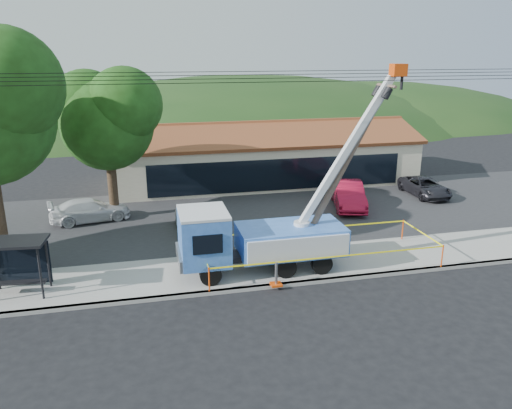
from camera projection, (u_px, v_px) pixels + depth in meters
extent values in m
plane|color=black|center=(290.00, 311.00, 19.42)|extent=(120.00, 120.00, 0.00)
cube|color=#9B9891|center=(276.00, 286.00, 21.35)|extent=(60.00, 0.25, 0.15)
cube|color=#9B9891|center=(265.00, 268.00, 23.12)|extent=(60.00, 4.00, 0.15)
cube|color=#28282B|center=(233.00, 215.00, 30.57)|extent=(60.00, 12.00, 0.10)
cube|color=beige|center=(265.00, 159.00, 38.39)|extent=(22.00, 8.00, 3.40)
cube|color=black|center=(279.00, 175.00, 34.73)|extent=(18.04, 0.08, 2.21)
cube|color=brown|center=(272.00, 135.00, 35.88)|extent=(22.50, 4.53, 1.52)
cube|color=brown|center=(259.00, 127.00, 39.60)|extent=(22.50, 4.53, 1.52)
cube|color=brown|center=(265.00, 122.00, 37.54)|extent=(22.50, 0.30, 0.25)
sphere|color=#1A380F|center=(4.00, 85.00, 21.30)|extent=(5.04, 5.04, 5.04)
cylinder|color=#332316|center=(113.00, 186.00, 29.37)|extent=(0.56, 0.56, 4.18)
sphere|color=#1A380F|center=(107.00, 124.00, 28.30)|extent=(5.25, 5.25, 5.25)
sphere|color=#1A380F|center=(87.00, 106.00, 28.45)|extent=(4.20, 4.20, 4.20)
sphere|color=#1A380F|center=(125.00, 105.00, 27.54)|extent=(4.20, 4.20, 4.20)
ellipsoid|color=#193A15|center=(65.00, 125.00, 67.32)|extent=(78.40, 56.00, 28.00)
ellipsoid|color=#193A15|center=(246.00, 120.00, 72.75)|extent=(89.60, 64.00, 32.00)
ellipsoid|color=#193A15|center=(372.00, 116.00, 77.09)|extent=(72.80, 52.00, 26.00)
cylinder|color=black|center=(271.00, 82.00, 19.78)|extent=(60.00, 0.02, 0.02)
cylinder|color=black|center=(268.00, 78.00, 20.21)|extent=(60.00, 0.02, 0.02)
cylinder|color=black|center=(265.00, 75.00, 20.64)|extent=(60.00, 0.02, 0.02)
cylinder|color=black|center=(263.00, 71.00, 20.98)|extent=(60.00, 0.02, 0.02)
cylinder|color=black|center=(211.00, 275.00, 21.11)|extent=(0.93, 0.31, 0.93)
cylinder|color=black|center=(204.00, 255.00, 23.14)|extent=(0.93, 0.31, 0.93)
cylinder|color=black|center=(286.00, 267.00, 21.83)|extent=(0.93, 0.31, 0.93)
cylinder|color=black|center=(273.00, 249.00, 23.86)|extent=(0.93, 0.31, 0.93)
cylinder|color=black|center=(322.00, 264.00, 22.19)|extent=(0.93, 0.31, 0.93)
cylinder|color=black|center=(306.00, 246.00, 24.22)|extent=(0.93, 0.31, 0.93)
cube|color=black|center=(266.00, 254.00, 22.64)|extent=(6.86, 1.04, 0.26)
cube|color=#3567BF|center=(204.00, 237.00, 21.72)|extent=(2.08, 2.49, 2.18)
cube|color=silver|center=(203.00, 212.00, 21.38)|extent=(2.08, 2.49, 0.12)
cube|color=black|center=(181.00, 236.00, 21.46)|extent=(0.08, 1.87, 0.93)
cube|color=gray|center=(180.00, 257.00, 21.73)|extent=(0.16, 2.39, 0.52)
cube|color=#3567BF|center=(290.00, 239.00, 22.70)|extent=(4.78, 2.49, 1.25)
cylinder|color=silver|center=(302.00, 228.00, 22.67)|extent=(0.73, 0.73, 0.62)
cube|color=silver|center=(348.00, 148.00, 22.05)|extent=(4.33, 0.29, 6.83)
cube|color=gray|center=(355.00, 142.00, 22.04)|extent=(2.61, 0.19, 4.10)
cube|color=#DB430B|center=(398.00, 70.00, 21.31)|extent=(0.62, 0.52, 0.52)
cube|color=#DB430B|center=(276.00, 284.00, 21.20)|extent=(0.47, 0.47, 0.08)
cube|color=#DB430B|center=(309.00, 248.00, 25.07)|extent=(0.47, 0.47, 0.08)
cylinder|color=brown|center=(342.00, 171.00, 22.43)|extent=(4.71, 0.30, 8.90)
cube|color=brown|center=(386.00, 85.00, 21.74)|extent=(0.15, 1.68, 0.15)
cylinder|color=black|center=(377.00, 91.00, 22.21)|extent=(0.51, 0.34, 0.57)
cylinder|color=black|center=(387.00, 93.00, 21.35)|extent=(0.51, 0.34, 0.57)
cylinder|color=black|center=(40.00, 273.00, 19.76)|extent=(0.10, 0.10, 2.24)
cylinder|color=black|center=(48.00, 262.00, 20.82)|extent=(0.10, 0.10, 2.24)
cube|color=black|center=(14.00, 242.00, 19.82)|extent=(2.57, 1.73, 0.11)
cube|color=black|center=(23.00, 263.00, 20.74)|extent=(2.23, 0.27, 1.87)
cube|color=black|center=(20.00, 282.00, 20.35)|extent=(2.08, 0.58, 0.07)
cylinder|color=#DB430B|center=(209.00, 280.00, 20.53)|extent=(0.06, 0.06, 1.07)
cylinder|color=#DB430B|center=(442.00, 256.00, 22.87)|extent=(0.06, 0.06, 1.07)
cylinder|color=#DB430B|center=(403.00, 230.00, 26.24)|extent=(0.06, 0.06, 1.07)
cylinder|color=#DB430B|center=(199.00, 247.00, 23.90)|extent=(0.06, 0.06, 1.07)
cube|color=yellow|center=(332.00, 257.00, 21.55)|extent=(10.77, 0.01, 0.06)
cube|color=yellow|center=(422.00, 233.00, 24.41)|extent=(0.01, 3.62, 0.06)
cube|color=yellow|center=(306.00, 229.00, 24.93)|extent=(10.77, 0.01, 0.06)
cube|color=yellow|center=(203.00, 252.00, 22.07)|extent=(0.01, 3.62, 0.06)
imported|color=silver|center=(194.00, 232.00, 27.81)|extent=(1.97, 4.15, 1.37)
imported|color=#A9102E|center=(347.00, 209.00, 31.97)|extent=(2.98, 5.27, 1.64)
imported|color=white|center=(91.00, 222.00, 29.43)|extent=(4.84, 2.76, 1.32)
imported|color=black|center=(424.00, 197.00, 34.56)|extent=(2.10, 4.49, 1.24)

